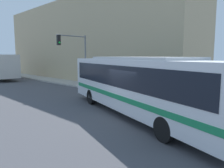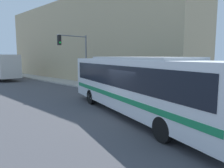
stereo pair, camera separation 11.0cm
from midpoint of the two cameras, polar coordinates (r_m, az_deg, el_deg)
ground_plane at (r=11.34m, az=5.10°, el=-8.94°), size 120.00×120.00×0.00m
sidewalk at (r=30.69m, az=-16.55°, el=1.24°), size 2.60×70.00×0.15m
building_facade at (r=30.54m, az=-7.13°, el=10.99°), size 6.00×32.45×10.30m
city_bus at (r=11.49m, az=7.11°, el=0.45°), size 6.14×12.59×3.13m
delivery_truck at (r=31.78m, az=-26.56°, el=4.08°), size 2.46×6.67×3.34m
fire_hydrant at (r=17.47m, az=6.53°, el=-1.29°), size 0.26×0.35×0.84m
traffic_light_pole at (r=21.53m, az=-9.11°, el=8.46°), size 3.28×0.35×5.05m
parking_meter at (r=22.42m, az=-7.24°, el=1.68°), size 0.14×0.14×1.22m
pedestrian_near_corner at (r=22.92m, az=-4.38°, el=1.77°), size 0.34×0.34×1.60m
pedestrian_mid_block at (r=24.47m, az=-8.20°, el=2.34°), size 0.34×0.34×1.80m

